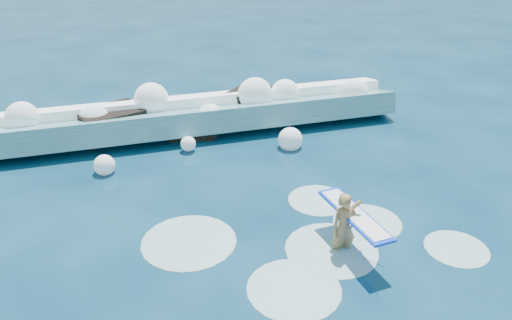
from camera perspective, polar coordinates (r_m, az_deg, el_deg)
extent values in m
plane|color=#082841|center=(13.33, -3.79, -9.18)|extent=(200.00, 200.00, 0.00)
cube|color=teal|center=(19.61, -9.14, 4.33)|extent=(17.64, 2.69, 1.47)
cube|color=white|center=(20.19, -9.56, 6.31)|extent=(17.64, 1.24, 0.69)
cube|color=black|center=(19.88, -16.25, 3.84)|extent=(2.73, 2.39, 1.24)
cube|color=black|center=(19.36, -7.28, 3.81)|extent=(1.95, 1.66, 0.95)
cube|color=black|center=(20.94, -0.55, 6.22)|extent=(2.43, 2.41, 1.33)
imported|color=#A1754B|center=(12.82, 10.02, -7.73)|extent=(0.72, 0.49, 1.94)
cube|color=blue|center=(12.79, 11.18, -6.14)|extent=(0.88, 2.70, 0.07)
cube|color=white|center=(12.78, 11.19, -6.08)|extent=(0.74, 2.47, 0.07)
cylinder|color=black|center=(12.17, 13.21, -11.31)|extent=(0.01, 0.91, 0.43)
sphere|color=white|center=(19.83, -25.16, 4.38)|extent=(1.18, 1.18, 1.18)
sphere|color=white|center=(19.66, -17.94, 4.40)|extent=(1.18, 1.18, 1.18)
sphere|color=white|center=(19.93, -11.86, 6.72)|extent=(1.36, 1.36, 1.36)
sphere|color=white|center=(19.37, -5.22, 4.79)|extent=(1.09, 1.09, 1.09)
sphere|color=white|center=(20.21, -0.11, 7.46)|extent=(1.40, 1.40, 1.40)
sphere|color=white|center=(20.78, 3.34, 7.60)|extent=(1.18, 1.18, 1.18)
sphere|color=white|center=(21.20, 11.17, 7.57)|extent=(1.17, 1.17, 1.17)
sphere|color=white|center=(17.17, -16.94, -0.58)|extent=(0.71, 0.71, 0.71)
sphere|color=white|center=(18.06, -7.76, 1.85)|extent=(0.55, 0.55, 0.55)
sphere|color=white|center=(18.24, 3.94, 2.35)|extent=(0.90, 0.90, 0.90)
ellipsoid|color=silver|center=(13.14, 8.61, -10.07)|extent=(2.43, 2.43, 0.12)
ellipsoid|color=silver|center=(11.87, 4.35, -14.49)|extent=(2.23, 2.23, 0.11)
ellipsoid|color=silver|center=(14.35, 12.59, -6.96)|extent=(1.94, 1.94, 0.10)
ellipsoid|color=silver|center=(13.38, -7.69, -9.23)|extent=(2.54, 2.54, 0.13)
ellipsoid|color=silver|center=(15.12, 7.12, -4.56)|extent=(1.85, 1.85, 0.09)
ellipsoid|color=silver|center=(14.01, 21.94, -9.37)|extent=(1.65, 1.65, 0.08)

